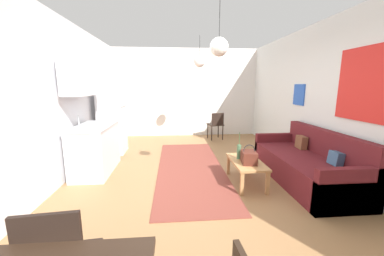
{
  "coord_description": "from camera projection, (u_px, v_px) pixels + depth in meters",
  "views": [
    {
      "loc": [
        -0.42,
        -3.52,
        1.63
      ],
      "look_at": [
        -0.05,
        0.89,
        0.78
      ],
      "focal_mm": 20.87,
      "sensor_mm": 36.0,
      "label": 1
    }
  ],
  "objects": [
    {
      "name": "wall_right",
      "position": [
        338.0,
        100.0,
        3.71
      ],
      "size": [
        0.12,
        7.69,
        2.78
      ],
      "color": "silver",
      "rests_on": "ground_plane"
    },
    {
      "name": "area_rug",
      "position": [
        190.0,
        168.0,
        4.47
      ],
      "size": [
        1.27,
        3.57,
        0.01
      ],
      "primitive_type": "cube",
      "color": "brown",
      "rests_on": "ground_plane"
    },
    {
      "name": "accent_chair",
      "position": [
        216.0,
        124.0,
        6.76
      ],
      "size": [
        0.49,
        0.48,
        0.83
      ],
      "rotation": [
        0.0,
        0.0,
        3.35
      ],
      "color": "black",
      "rests_on": "ground_plane"
    },
    {
      "name": "refrigerator",
      "position": [
        112.0,
        119.0,
        5.36
      ],
      "size": [
        0.58,
        0.62,
        1.65
      ],
      "color": "white",
      "rests_on": "ground_plane"
    },
    {
      "name": "handbag",
      "position": [
        249.0,
        157.0,
        3.57
      ],
      "size": [
        0.25,
        0.32,
        0.31
      ],
      "color": "#512319",
      "rests_on": "coffee_table"
    },
    {
      "name": "bamboo_vase",
      "position": [
        239.0,
        152.0,
        3.79
      ],
      "size": [
        0.07,
        0.07,
        0.46
      ],
      "color": "#47704C",
      "rests_on": "coffee_table"
    },
    {
      "name": "ground_plane",
      "position": [
        199.0,
        186.0,
        3.79
      ],
      "size": [
        5.16,
        8.09,
        0.1
      ],
      "primitive_type": "cube",
      "color": "#996D44"
    },
    {
      "name": "wall_left",
      "position": [
        45.0,
        101.0,
        3.33
      ],
      "size": [
        0.12,
        7.69,
        2.78
      ],
      "color": "silver",
      "rests_on": "ground_plane"
    },
    {
      "name": "pendant_lamp_near",
      "position": [
        219.0,
        47.0,
        2.97
      ],
      "size": [
        0.25,
        0.25,
        0.78
      ],
      "color": "black"
    },
    {
      "name": "couch",
      "position": [
        308.0,
        165.0,
        3.81
      ],
      "size": [
        0.91,
        2.13,
        0.88
      ],
      "color": "#5B191E",
      "rests_on": "ground_plane"
    },
    {
      "name": "kitchen_counter",
      "position": [
        92.0,
        131.0,
        4.15
      ],
      "size": [
        0.63,
        1.24,
        2.12
      ],
      "color": "silver",
      "rests_on": "ground_plane"
    },
    {
      "name": "pendant_lamp_far",
      "position": [
        200.0,
        61.0,
        5.33
      ],
      "size": [
        0.28,
        0.28,
        0.73
      ],
      "color": "black"
    },
    {
      "name": "wall_back",
      "position": [
        186.0,
        93.0,
        7.24
      ],
      "size": [
        4.76,
        0.13,
        2.78
      ],
      "color": "white",
      "rests_on": "ground_plane"
    },
    {
      "name": "coffee_table",
      "position": [
        246.0,
        164.0,
        3.72
      ],
      "size": [
        0.48,
        0.91,
        0.4
      ],
      "color": "#B27F4C",
      "rests_on": "ground_plane"
    }
  ]
}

